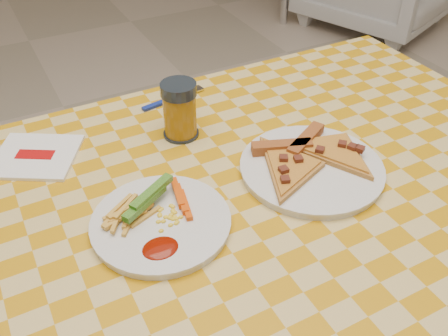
{
  "coord_description": "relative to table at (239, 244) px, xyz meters",
  "views": [
    {
      "loc": [
        -0.29,
        -0.5,
        1.3
      ],
      "look_at": [
        0.02,
        0.09,
        0.78
      ],
      "focal_mm": 40.0,
      "sensor_mm": 36.0,
      "label": 1
    }
  ],
  "objects": [
    {
      "name": "fork",
      "position": [
        0.05,
        0.37,
        0.08
      ],
      "size": [
        0.15,
        0.04,
        0.01
      ],
      "rotation": [
        0.0,
        0.0,
        0.18
      ],
      "color": "navy",
      "rests_on": "table"
    },
    {
      "name": "plate_left",
      "position": [
        -0.12,
        0.03,
        0.08
      ],
      "size": [
        0.27,
        0.27,
        0.01
      ],
      "primitive_type": "cylinder",
      "rotation": [
        0.0,
        0.0,
        0.32
      ],
      "color": "silver",
      "rests_on": "table"
    },
    {
      "name": "pizza_slices",
      "position": [
        0.16,
        0.05,
        0.09
      ],
      "size": [
        0.3,
        0.25,
        0.02
      ],
      "color": "#B18836",
      "rests_on": "plate_right"
    },
    {
      "name": "table",
      "position": [
        0.0,
        0.0,
        0.0
      ],
      "size": [
        1.28,
        0.88,
        0.76
      ],
      "color": "silver",
      "rests_on": "ground"
    },
    {
      "name": "napkin",
      "position": [
        -0.26,
        0.3,
        0.08
      ],
      "size": [
        0.19,
        0.19,
        0.01
      ],
      "rotation": [
        0.0,
        0.0,
        -0.53
      ],
      "color": "white",
      "rests_on": "table"
    },
    {
      "name": "plate_right",
      "position": [
        0.16,
        0.03,
        0.08
      ],
      "size": [
        0.32,
        0.32,
        0.01
      ],
      "primitive_type": "cylinder",
      "rotation": [
        0.0,
        0.0,
        0.41
      ],
      "color": "silver",
      "rests_on": "table"
    },
    {
      "name": "drink_glass",
      "position": [
        0.01,
        0.24,
        0.13
      ],
      "size": [
        0.07,
        0.07,
        0.11
      ],
      "color": "black",
      "rests_on": "table"
    },
    {
      "name": "fries_veggies",
      "position": [
        -0.13,
        0.04,
        0.1
      ],
      "size": [
        0.16,
        0.15,
        0.04
      ],
      "color": "gold",
      "rests_on": "plate_left"
    }
  ]
}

